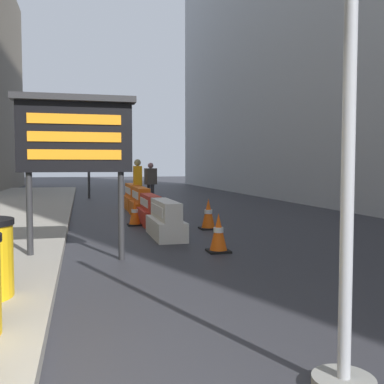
# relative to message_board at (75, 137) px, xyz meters

# --- Properties ---
(message_board) EXTENTS (1.93, 0.36, 2.69)m
(message_board) POSITION_rel_message_board_xyz_m (0.00, 0.00, 0.00)
(message_board) COLOR #28282B
(message_board) RESTS_ON ground_plane
(jersey_barrier_white) EXTENTS (0.61, 1.87, 0.81)m
(jersey_barrier_white) POSITION_rel_message_board_xyz_m (1.87, 2.15, -1.68)
(jersey_barrier_white) COLOR silver
(jersey_barrier_white) RESTS_ON ground_plane
(jersey_barrier_red_striped) EXTENTS (0.53, 1.72, 0.79)m
(jersey_barrier_red_striped) POSITION_rel_message_board_xyz_m (1.87, 4.40, -1.68)
(jersey_barrier_red_striped) COLOR red
(jersey_barrier_red_striped) RESTS_ON ground_plane
(jersey_barrier_orange_far) EXTENTS (0.56, 1.79, 0.89)m
(jersey_barrier_orange_far) POSITION_rel_message_board_xyz_m (1.87, 6.31, -1.64)
(jersey_barrier_orange_far) COLOR orange
(jersey_barrier_orange_far) RESTS_ON ground_plane
(jersey_barrier_orange_near) EXTENTS (0.51, 2.14, 0.90)m
(jersey_barrier_orange_near) POSITION_rel_message_board_xyz_m (1.87, 8.67, -1.63)
(jersey_barrier_orange_near) COLOR orange
(jersey_barrier_orange_near) RESTS_ON ground_plane
(traffic_cone_near) EXTENTS (0.40, 0.40, 0.71)m
(traffic_cone_near) POSITION_rel_message_board_xyz_m (2.49, 0.23, -1.68)
(traffic_cone_near) COLOR black
(traffic_cone_near) RESTS_ON ground_plane
(traffic_cone_mid) EXTENTS (0.38, 0.38, 0.67)m
(traffic_cone_mid) POSITION_rel_message_board_xyz_m (1.44, 4.22, -1.70)
(traffic_cone_mid) COLOR black
(traffic_cone_mid) RESTS_ON ground_plane
(traffic_cone_far) EXTENTS (0.42, 0.42, 0.76)m
(traffic_cone_far) POSITION_rel_message_board_xyz_m (3.12, 3.11, -1.66)
(traffic_cone_far) COLOR black
(traffic_cone_far) RESTS_ON ground_plane
(traffic_light_near_curb) EXTENTS (0.28, 0.45, 4.24)m
(traffic_light_near_curb) POSITION_rel_message_board_xyz_m (0.45, 14.47, 1.03)
(traffic_light_near_curb) COLOR #2D2D30
(traffic_light_near_curb) RESTS_ON ground_plane
(pedestrian_worker) EXTENTS (0.51, 0.40, 1.68)m
(pedestrian_worker) POSITION_rel_message_board_xyz_m (2.79, 10.28, -1.04)
(pedestrian_worker) COLOR #333338
(pedestrian_worker) RESTS_ON ground_plane
(pedestrian_passerby) EXTENTS (0.31, 0.48, 1.79)m
(pedestrian_passerby) POSITION_rel_message_board_xyz_m (2.01, 8.24, -0.97)
(pedestrian_passerby) COLOR #514C42
(pedestrian_passerby) RESTS_ON ground_plane
(steel_pole_right) EXTENTS (0.44, 0.44, 3.60)m
(steel_pole_right) POSITION_rel_message_board_xyz_m (1.84, -4.79, -0.91)
(steel_pole_right) COLOR gray
(steel_pole_right) RESTS_ON ground_plane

